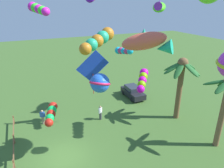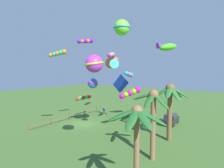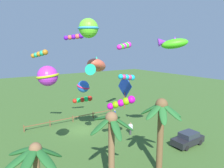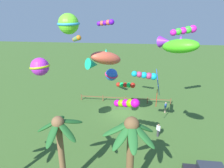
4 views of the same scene
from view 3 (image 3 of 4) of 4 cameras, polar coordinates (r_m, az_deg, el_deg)
ground_plane at (r=29.06m, az=-7.97°, el=-12.26°), size 120.00×120.00×0.00m
palm_tree_0 at (r=12.38m, az=-20.11°, el=-20.73°), size 3.35×3.29×6.09m
palm_tree_1 at (r=18.57m, az=13.20°, el=-9.12°), size 3.85×4.01×6.69m
palm_tree_2 at (r=15.47m, az=-0.14°, el=-13.82°), size 3.39×3.54×6.45m
rail_fence at (r=32.04m, az=-10.63°, el=-9.07°), size 13.87×0.12×0.95m
parked_car_0 at (r=25.85m, az=19.98°, el=-13.85°), size 3.90×1.75×1.51m
spectator_0 at (r=27.15m, az=5.06°, el=-11.98°), size 0.42×0.45×1.59m
spectator_1 at (r=32.32m, az=0.77°, el=-8.33°), size 0.35×0.52×1.59m
kite_tube_0 at (r=21.59m, az=2.78°, el=-5.07°), size 2.44×2.09×1.50m
kite_ball_1 at (r=17.27m, az=-6.44°, el=14.87°), size 1.77×1.77×1.55m
kite_tube_2 at (r=30.55m, az=3.46°, el=10.35°), size 3.10×1.64×1.15m
kite_tube_3 at (r=24.19m, az=-10.17°, el=12.55°), size 2.02×1.31×0.78m
kite_tube_4 at (r=28.45m, az=-7.83°, el=-4.22°), size 2.60×1.27×0.87m
kite_fish_5 at (r=20.56m, az=16.24°, el=10.62°), size 2.82×2.60×1.29m
kite_tube_6 at (r=23.91m, az=-19.06°, el=7.78°), size 1.47×1.89×0.94m
kite_ball_7 at (r=24.32m, az=-7.83°, el=-0.69°), size 2.13×2.13×1.38m
kite_diamond_8 at (r=26.04m, az=3.51°, el=-0.76°), size 0.65×3.16×4.39m
kite_fish_9 at (r=20.82m, az=-4.37°, el=4.99°), size 3.75×3.64×1.97m
kite_tube_10 at (r=23.00m, az=4.18°, el=1.86°), size 2.39×0.85×0.87m
kite_ball_11 at (r=16.93m, az=-17.11°, el=2.13°), size 2.45×2.45×1.59m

